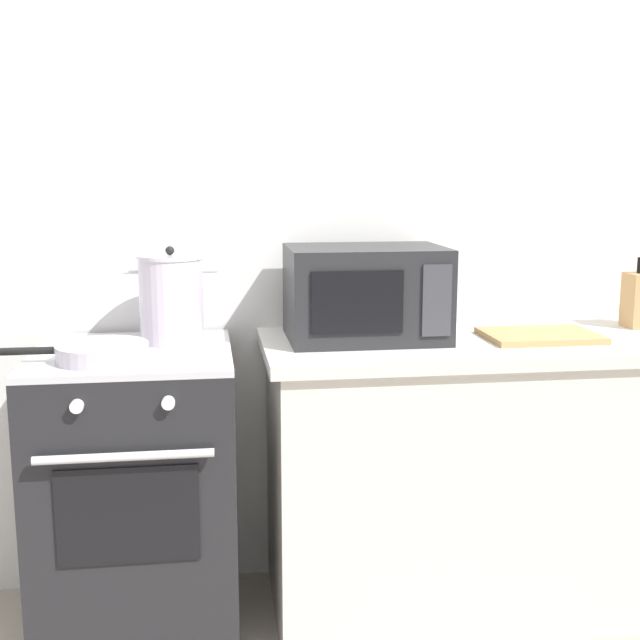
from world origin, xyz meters
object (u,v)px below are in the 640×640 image
Objects in this scene: stock_pot at (171,299)px; frying_pan at (100,352)px; microwave at (365,293)px; stove at (138,494)px; cutting_board at (540,336)px.

frying_pan is at bearing -129.20° from stock_pot.
microwave reaches higher than frying_pan.
stove is 3.00× the size of stock_pot.
microwave is (0.74, 0.08, 0.61)m from stove.
cutting_board is (1.38, 0.13, -0.02)m from frying_pan.
cutting_board is (0.57, -0.08, -0.14)m from microwave.
cutting_board is at bearing -7.85° from microwave.
cutting_board is at bearing 0.05° from stove.
stove is 1.84× the size of microwave.
frying_pan is 1.28× the size of cutting_board.
stock_pot is 0.33m from frying_pan.
frying_pan is at bearing -121.81° from stove.
microwave is at bearing 14.05° from frying_pan.
stock_pot reaches higher than cutting_board.
stove is 1.39m from cutting_board.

